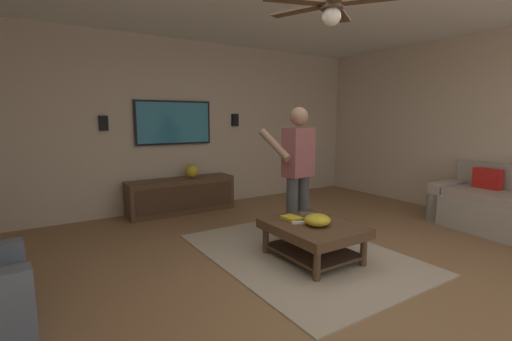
% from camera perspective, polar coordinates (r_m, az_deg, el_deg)
% --- Properties ---
extents(ground_plane, '(8.11, 8.11, 0.00)m').
position_cam_1_polar(ground_plane, '(3.69, 11.28, -15.98)').
color(ground_plane, olive).
extents(wall_back_tv, '(0.10, 6.96, 2.77)m').
position_cam_1_polar(wall_back_tv, '(6.18, -10.36, 7.11)').
color(wall_back_tv, '#C6B299').
rests_on(wall_back_tv, ground).
extents(wall_side_window, '(6.73, 0.10, 2.77)m').
position_cam_1_polar(wall_side_window, '(6.27, 34.98, 5.75)').
color(wall_side_window, beige).
rests_on(wall_side_window, ground).
extents(area_rug, '(2.58, 1.86, 0.01)m').
position_cam_1_polar(area_rug, '(4.14, 7.09, -12.99)').
color(area_rug, tan).
rests_on(area_rug, ground).
extents(coffee_table, '(1.00, 0.80, 0.40)m').
position_cam_1_polar(coffee_table, '(3.90, 9.08, -9.88)').
color(coffee_table, '#513823').
rests_on(coffee_table, ground).
extents(media_console, '(0.45, 1.70, 0.55)m').
position_cam_1_polar(media_console, '(5.88, -11.86, -3.93)').
color(media_console, '#513823').
rests_on(media_console, ground).
extents(tv, '(0.05, 1.26, 0.71)m').
position_cam_1_polar(tv, '(5.97, -13.04, 7.48)').
color(tv, black).
extents(person_standing, '(0.60, 0.60, 1.64)m').
position_cam_1_polar(person_standing, '(4.29, 6.62, 0.59)').
color(person_standing, '#3F3F3F').
rests_on(person_standing, ground).
extents(bowl, '(0.27, 0.27, 0.12)m').
position_cam_1_polar(bowl, '(3.79, 9.81, -7.82)').
color(bowl, gold).
rests_on(bowl, coffee_table).
extents(remote_white, '(0.11, 0.15, 0.02)m').
position_cam_1_polar(remote_white, '(3.84, 6.88, -8.30)').
color(remote_white, white).
rests_on(remote_white, coffee_table).
extents(remote_black, '(0.13, 0.14, 0.02)m').
position_cam_1_polar(remote_black, '(4.04, 5.02, -7.46)').
color(remote_black, black).
rests_on(remote_black, coffee_table).
extents(remote_grey, '(0.12, 0.15, 0.02)m').
position_cam_1_polar(remote_grey, '(4.20, 8.19, -6.89)').
color(remote_grey, slate).
rests_on(remote_grey, coffee_table).
extents(book, '(0.23, 0.17, 0.04)m').
position_cam_1_polar(book, '(3.98, 5.74, -7.62)').
color(book, gold).
rests_on(book, coffee_table).
extents(vase_round, '(0.22, 0.22, 0.22)m').
position_cam_1_polar(vase_round, '(5.87, -10.29, -0.07)').
color(vase_round, gold).
rests_on(vase_round, media_console).
extents(wall_speaker_left, '(0.06, 0.12, 0.22)m').
position_cam_1_polar(wall_speaker_left, '(6.46, -3.39, 8.09)').
color(wall_speaker_left, black).
extents(wall_speaker_right, '(0.06, 0.12, 0.22)m').
position_cam_1_polar(wall_speaker_right, '(5.71, -23.25, 6.99)').
color(wall_speaker_right, black).
extents(ceiling_fan, '(1.11, 1.13, 0.46)m').
position_cam_1_polar(ceiling_fan, '(3.39, 11.85, 24.22)').
color(ceiling_fan, '#4C3828').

